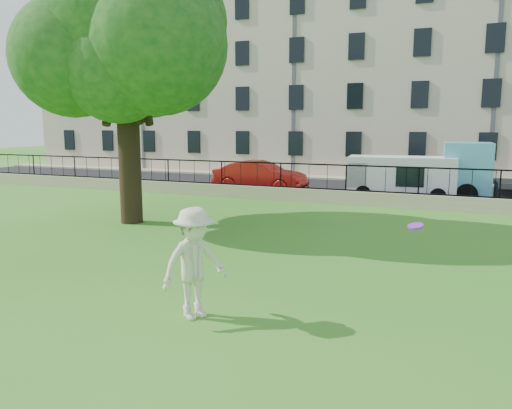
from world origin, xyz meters
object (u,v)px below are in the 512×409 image
at_px(red_sedan, 260,176).
at_px(white_van, 401,178).
at_px(man, 194,263).
at_px(frisbee, 416,226).
at_px(tree, 123,33).

bearing_deg(red_sedan, white_van, -89.98).
relative_size(man, frisbee, 7.42).
bearing_deg(white_van, red_sedan, 173.90).
distance_m(tree, red_sedan, 10.96).
relative_size(man, white_van, 0.42).
height_order(man, red_sedan, man).
xyz_separation_m(tree, white_van, (8.19, 9.29, -5.48)).
bearing_deg(red_sedan, tree, 172.78).
bearing_deg(man, white_van, 22.76).
xyz_separation_m(red_sedan, white_van, (7.01, 0.00, 0.20)).
distance_m(man, frisbee, 3.92).
bearing_deg(tree, frisbee, -28.10).
height_order(man, frisbee, man).
height_order(red_sedan, white_van, white_van).
distance_m(tree, frisbee, 12.50).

